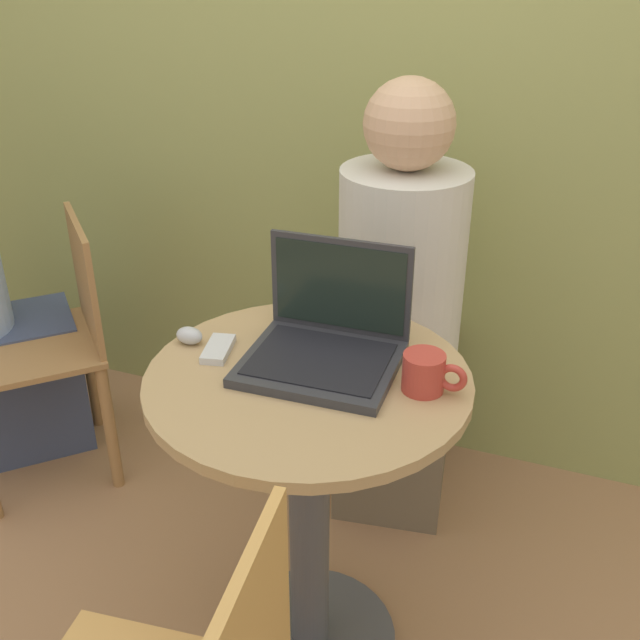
# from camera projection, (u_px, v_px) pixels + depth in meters

# --- Properties ---
(ground_plane) EXTENTS (12.00, 12.00, 0.00)m
(ground_plane) POSITION_uv_depth(u_px,v_px,m) (310.00, 639.00, 1.84)
(ground_plane) COLOR #9E704C
(back_wall) EXTENTS (7.00, 0.05, 2.60)m
(back_wall) POSITION_uv_depth(u_px,v_px,m) (434.00, 33.00, 1.99)
(back_wall) COLOR #939956
(back_wall) RESTS_ON ground_plane
(round_table) EXTENTS (0.65, 0.65, 0.76)m
(round_table) POSITION_uv_depth(u_px,v_px,m) (309.00, 474.00, 1.60)
(round_table) COLOR #4C4C51
(round_table) RESTS_ON ground_plane
(laptop) EXTENTS (0.31, 0.28, 0.23)m
(laptop) POSITION_uv_depth(u_px,v_px,m) (326.00, 340.00, 1.52)
(laptop) COLOR #2D2D33
(laptop) RESTS_ON round_table
(cell_phone) EXTENTS (0.07, 0.12, 0.02)m
(cell_phone) POSITION_uv_depth(u_px,v_px,m) (218.00, 349.00, 1.56)
(cell_phone) COLOR silver
(cell_phone) RESTS_ON round_table
(computer_mouse) EXTENTS (0.06, 0.04, 0.04)m
(computer_mouse) POSITION_uv_depth(u_px,v_px,m) (189.00, 336.00, 1.59)
(computer_mouse) COLOR #B2B2B7
(computer_mouse) RESTS_ON round_table
(coffee_cup) EXTENTS (0.12, 0.08, 0.08)m
(coffee_cup) POSITION_uv_depth(u_px,v_px,m) (426.00, 373.00, 1.42)
(coffee_cup) COLOR #B2382D
(coffee_cup) RESTS_ON round_table
(person_seated) EXTENTS (0.37, 0.52, 1.25)m
(person_seated) POSITION_uv_depth(u_px,v_px,m) (399.00, 341.00, 2.08)
(person_seated) COLOR brown
(person_seated) RESTS_ON ground_plane
(chair_background) EXTENTS (0.57, 0.57, 0.81)m
(chair_background) POSITION_uv_depth(u_px,v_px,m) (50.00, 346.00, 2.25)
(chair_background) COLOR #9E7042
(chair_background) RESTS_ON ground_plane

